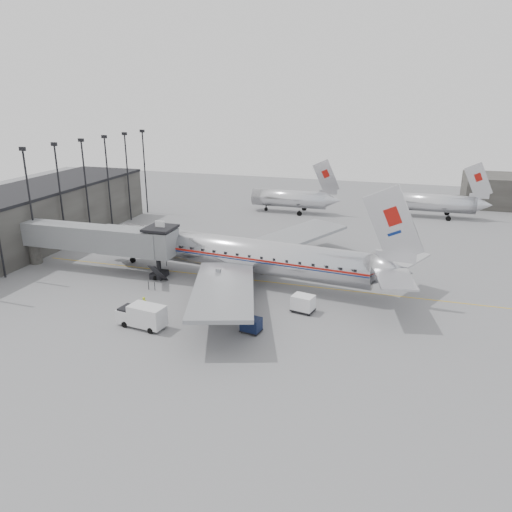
{
  "coord_description": "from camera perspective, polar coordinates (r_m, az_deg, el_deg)",
  "views": [
    {
      "loc": [
        18.95,
        -48.05,
        21.97
      ],
      "look_at": [
        2.52,
        5.82,
        3.2
      ],
      "focal_mm": 35.0,
      "sensor_mm": 36.0,
      "label": 1
    }
  ],
  "objects": [
    {
      "name": "ground",
      "position": [
        56.13,
        -4.21,
        -4.66
      ],
      "size": [
        160.0,
        160.0,
        0.0
      ],
      "primitive_type": "plane",
      "color": "slate",
      "rests_on": "ground"
    },
    {
      "name": "baggage_cart_navy",
      "position": [
        47.84,
        -0.55,
        -7.85
      ],
      "size": [
        2.11,
        1.75,
        1.49
      ],
      "rotation": [
        0.0,
        0.0,
        -0.18
      ],
      "color": "black",
      "rests_on": "ground"
    },
    {
      "name": "terminal",
      "position": [
        80.61,
        -24.78,
        3.83
      ],
      "size": [
        12.0,
        46.0,
        8.0
      ],
      "primitive_type": "cube",
      "color": "#33312F",
      "rests_on": "ground"
    },
    {
      "name": "service_van",
      "position": [
        49.95,
        -12.91,
        -6.62
      ],
      "size": [
        5.12,
        2.55,
        2.31
      ],
      "rotation": [
        0.0,
        0.0,
        -0.14
      ],
      "color": "silver",
      "rests_on": "ground"
    },
    {
      "name": "baggage_cart_white",
      "position": [
        52.25,
        5.41,
        -5.38
      ],
      "size": [
        2.59,
        2.18,
        1.79
      ],
      "rotation": [
        0.0,
        0.0,
        -0.21
      ],
      "color": "white",
      "rests_on": "ground"
    },
    {
      "name": "floodlight_masts",
      "position": [
        77.91,
        -20.14,
        7.25
      ],
      "size": [
        0.9,
        42.25,
        15.25
      ],
      "color": "black",
      "rests_on": "ground"
    },
    {
      "name": "jet_bridge",
      "position": [
        65.27,
        -16.91,
        1.8
      ],
      "size": [
        21.0,
        6.2,
        7.1
      ],
      "color": "#595B5D",
      "rests_on": "ground"
    },
    {
      "name": "distant_aircraft_near",
      "position": [
        94.39,
        3.93,
        6.63
      ],
      "size": [
        16.39,
        3.2,
        10.26
      ],
      "color": "silver",
      "rests_on": "ground"
    },
    {
      "name": "distant_aircraft_mid",
      "position": [
        96.14,
        19.84,
        5.79
      ],
      "size": [
        16.39,
        3.2,
        10.26
      ],
      "color": "silver",
      "rests_on": "ground"
    },
    {
      "name": "ramp_worker",
      "position": [
        53.29,
        -12.64,
        -5.44
      ],
      "size": [
        0.71,
        0.61,
        1.63
      ],
      "primitive_type": "imported",
      "rotation": [
        0.0,
        0.0,
        0.46
      ],
      "color": "#C7E01A",
      "rests_on": "ground"
    },
    {
      "name": "apron_line",
      "position": [
        60.49,
        0.49,
        -2.86
      ],
      "size": [
        60.0,
        0.15,
        0.01
      ],
      "primitive_type": "cube",
      "rotation": [
        0.0,
        0.0,
        1.57
      ],
      "color": "gold",
      "rests_on": "ground"
    },
    {
      "name": "airliner",
      "position": [
        59.75,
        -1.59,
        0.19
      ],
      "size": [
        41.17,
        37.96,
        13.03
      ],
      "rotation": [
        0.0,
        0.0,
        -0.11
      ],
      "color": "silver",
      "rests_on": "ground"
    }
  ]
}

